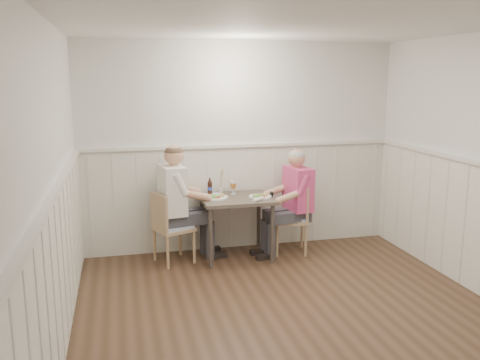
{
  "coord_description": "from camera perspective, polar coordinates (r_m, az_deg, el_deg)",
  "views": [
    {
      "loc": [
        -1.49,
        -3.92,
        2.15
      ],
      "look_at": [
        -0.15,
        1.64,
        1.0
      ],
      "focal_mm": 38.0,
      "sensor_mm": 36.0,
      "label": 1
    }
  ],
  "objects": [
    {
      "name": "ground_plane",
      "position": [
        4.71,
        6.77,
        -15.85
      ],
      "size": [
        4.5,
        4.5,
        0.0
      ],
      "primitive_type": "plane",
      "color": "#412C1C"
    },
    {
      "name": "room_shell",
      "position": [
        4.24,
        7.24,
        2.73
      ],
      "size": [
        4.04,
        4.54,
        2.6
      ],
      "color": "white",
      "rests_on": "ground"
    },
    {
      "name": "wainscot",
      "position": [
        5.06,
        4.25,
        -5.45
      ],
      "size": [
        4.0,
        4.49,
        1.34
      ],
      "color": "silver",
      "rests_on": "ground"
    },
    {
      "name": "dining_table",
      "position": [
        6.1,
        -0.44,
        -2.93
      ],
      "size": [
        0.83,
        0.7,
        0.75
      ],
      "color": "#493F36",
      "rests_on": "ground"
    },
    {
      "name": "chair_right",
      "position": [
        6.36,
        6.15,
        -4.0
      ],
      "size": [
        0.49,
        0.49,
        0.87
      ],
      "color": "#A1795B",
      "rests_on": "ground"
    },
    {
      "name": "chair_left",
      "position": [
        6.01,
        -7.91,
        -5.04
      ],
      "size": [
        0.52,
        0.52,
        0.85
      ],
      "color": "#A1795B",
      "rests_on": "ground"
    },
    {
      "name": "man_in_pink",
      "position": [
        6.32,
        6.15,
        -3.3
      ],
      "size": [
        0.65,
        0.45,
        1.33
      ],
      "color": "#3F3F47",
      "rests_on": "ground"
    },
    {
      "name": "diner_cream",
      "position": [
        6.04,
        -7.17,
        -3.63
      ],
      "size": [
        0.71,
        0.5,
        1.42
      ],
      "color": "#3F3F47",
      "rests_on": "ground"
    },
    {
      "name": "plate_man",
      "position": [
        6.06,
        2.22,
        -1.78
      ],
      "size": [
        0.27,
        0.27,
        0.07
      ],
      "color": "white",
      "rests_on": "dining_table"
    },
    {
      "name": "plate_diner",
      "position": [
        6.01,
        -2.91,
        -1.88
      ],
      "size": [
        0.3,
        0.3,
        0.08
      ],
      "color": "white",
      "rests_on": "dining_table"
    },
    {
      "name": "beer_glass_a",
      "position": [
        6.22,
        -0.84,
        -0.6
      ],
      "size": [
        0.07,
        0.07,
        0.16
      ],
      "color": "silver",
      "rests_on": "dining_table"
    },
    {
      "name": "beer_glass_b",
      "position": [
        6.24,
        -0.7,
        -0.61
      ],
      "size": [
        0.06,
        0.06,
        0.16
      ],
      "color": "silver",
      "rests_on": "dining_table"
    },
    {
      "name": "beer_bottle",
      "position": [
        6.19,
        -3.4,
        -0.84
      ],
      "size": [
        0.06,
        0.06,
        0.21
      ],
      "color": "black",
      "rests_on": "dining_table"
    },
    {
      "name": "rolled_napkin",
      "position": [
        5.9,
        2.07,
        -2.18
      ],
      "size": [
        0.16,
        0.14,
        0.04
      ],
      "color": "white",
      "rests_on": "dining_table"
    },
    {
      "name": "grass_vase",
      "position": [
        6.27,
        -2.2,
        -0.16
      ],
      "size": [
        0.04,
        0.04,
        0.33
      ],
      "color": "silver",
      "rests_on": "dining_table"
    },
    {
      "name": "gingham_mat",
      "position": [
        6.18,
        -3.49,
        -1.71
      ],
      "size": [
        0.31,
        0.25,
        0.01
      ],
      "color": "#6488BE",
      "rests_on": "dining_table"
    }
  ]
}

